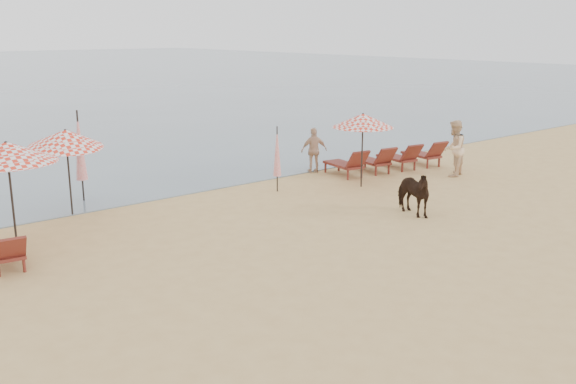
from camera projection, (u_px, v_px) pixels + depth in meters
name	position (u px, v px, depth m)	size (l,w,h in m)	color
ground	(463.00, 303.00, 11.61)	(120.00, 120.00, 0.00)	tan
lounger_cluster_right	(388.00, 158.00, 22.37)	(4.40, 2.37, 0.66)	maroon
umbrella_open_left_a	(7.00, 152.00, 14.06)	(2.15, 2.15, 2.45)	black
umbrella_open_left_b	(66.00, 138.00, 16.58)	(1.89, 1.92, 2.41)	black
umbrella_open_right	(363.00, 120.00, 19.71)	(1.91, 1.91, 2.33)	black
umbrella_closed_left	(80.00, 146.00, 18.10)	(0.32, 0.32, 2.64)	black
umbrella_closed_right	(277.00, 152.00, 19.34)	(0.24, 0.24, 2.01)	black
cow	(411.00, 192.00, 17.01)	(0.66, 1.46, 1.23)	black
beachgoer_right_a	(454.00, 148.00, 21.48)	(0.92, 0.72, 1.89)	#DAB288
beachgoer_right_b	(314.00, 150.00, 22.04)	(0.91, 0.38, 1.56)	tan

